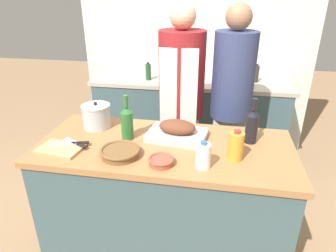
# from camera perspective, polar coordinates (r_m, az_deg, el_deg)

# --- Properties ---
(ground_plane) EXTENTS (12.00, 12.00, 0.00)m
(ground_plane) POSITION_cam_1_polar(r_m,az_deg,el_deg) (2.45, -0.48, -22.93)
(ground_plane) COLOR #9E7A56
(kitchen_island) EXTENTS (1.59, 0.72, 0.92)m
(kitchen_island) POSITION_cam_1_polar(r_m,az_deg,el_deg) (2.13, -0.53, -14.53)
(kitchen_island) COLOR #3D565B
(kitchen_island) RESTS_ON ground_plane
(back_counter) EXTENTS (2.11, 0.60, 0.92)m
(back_counter) POSITION_cam_1_polar(r_m,az_deg,el_deg) (3.41, 4.14, 1.38)
(back_counter) COLOR #3D565B
(back_counter) RESTS_ON ground_plane
(back_wall) EXTENTS (2.61, 0.10, 2.55)m
(back_wall) POSITION_cam_1_polar(r_m,az_deg,el_deg) (3.52, 5.22, 15.89)
(back_wall) COLOR silver
(back_wall) RESTS_ON ground_plane
(roasting_pan) EXTENTS (0.40, 0.29, 0.13)m
(roasting_pan) POSITION_cam_1_polar(r_m,az_deg,el_deg) (1.93, 1.75, -1.08)
(roasting_pan) COLOR #BCBCC1
(roasting_pan) RESTS_ON kitchen_island
(wicker_basket) EXTENTS (0.24, 0.24, 0.05)m
(wicker_basket) POSITION_cam_1_polar(r_m,az_deg,el_deg) (1.76, -9.07, -4.88)
(wicker_basket) COLOR brown
(wicker_basket) RESTS_ON kitchen_island
(cutting_board) EXTENTS (0.28, 0.21, 0.02)m
(cutting_board) POSITION_cam_1_polar(r_m,az_deg,el_deg) (1.92, -19.85, -4.11)
(cutting_board) COLOR tan
(cutting_board) RESTS_ON kitchen_island
(stock_pot) EXTENTS (0.20, 0.20, 0.19)m
(stock_pot) POSITION_cam_1_polar(r_m,az_deg,el_deg) (2.14, -13.45, 1.87)
(stock_pot) COLOR #B7B7BC
(stock_pot) RESTS_ON kitchen_island
(mixing_bowl) EXTENTS (0.15, 0.15, 0.04)m
(mixing_bowl) POSITION_cam_1_polar(r_m,az_deg,el_deg) (1.66, -1.32, -6.62)
(mixing_bowl) COLOR #A84C38
(mixing_bowl) RESTS_ON kitchen_island
(juice_jug) EXTENTS (0.09, 0.09, 0.18)m
(juice_jug) POSITION_cam_1_polar(r_m,az_deg,el_deg) (1.73, 12.80, -3.72)
(juice_jug) COLOR orange
(juice_jug) RESTS_ON kitchen_island
(milk_jug) EXTENTS (0.08, 0.08, 0.16)m
(milk_jug) POSITION_cam_1_polar(r_m,az_deg,el_deg) (1.63, 6.74, -5.62)
(milk_jug) COLOR white
(milk_jug) RESTS_ON kitchen_island
(wine_bottle_green) EXTENTS (0.08, 0.08, 0.29)m
(wine_bottle_green) POSITION_cam_1_polar(r_m,az_deg,el_deg) (1.92, -7.81, 0.76)
(wine_bottle_green) COLOR #28662D
(wine_bottle_green) RESTS_ON kitchen_island
(wine_bottle_dark) EXTENTS (0.08, 0.08, 0.29)m
(wine_bottle_dark) POSITION_cam_1_polar(r_m,az_deg,el_deg) (1.93, 15.67, 0.11)
(wine_bottle_dark) COLOR black
(wine_bottle_dark) RESTS_ON kitchen_island
(wine_glass_left) EXTENTS (0.07, 0.07, 0.12)m
(wine_glass_left) POSITION_cam_1_polar(r_m,az_deg,el_deg) (1.89, 12.95, -1.29)
(wine_glass_left) COLOR silver
(wine_glass_left) RESTS_ON kitchen_island
(knife_chef) EXTENTS (0.24, 0.09, 0.01)m
(knife_chef) POSITION_cam_1_polar(r_m,az_deg,el_deg) (1.94, -17.99, -3.18)
(knife_chef) COLOR #B7B7BC
(knife_chef) RESTS_ON cutting_board
(knife_paring) EXTENTS (0.19, 0.11, 0.01)m
(knife_paring) POSITION_cam_1_polar(r_m,az_deg,el_deg) (1.93, -17.09, -3.14)
(knife_paring) COLOR #B7B7BC
(knife_paring) RESTS_ON cutting_board
(condiment_bottle_tall) EXTENTS (0.06, 0.06, 0.19)m
(condiment_bottle_tall) POSITION_cam_1_polar(r_m,az_deg,el_deg) (3.23, -3.79, 10.26)
(condiment_bottle_tall) COLOR #234C28
(condiment_bottle_tall) RESTS_ON back_counter
(condiment_bottle_short) EXTENTS (0.05, 0.05, 0.19)m
(condiment_bottle_short) POSITION_cam_1_polar(r_m,az_deg,el_deg) (3.27, 16.45, 9.51)
(condiment_bottle_short) COLOR #332D28
(condiment_bottle_short) RESTS_ON back_counter
(person_cook_aproned) EXTENTS (0.37, 0.38, 1.72)m
(person_cook_aproned) POSITION_cam_1_polar(r_m,az_deg,el_deg) (2.53, 2.45, 4.79)
(person_cook_aproned) COLOR beige
(person_cook_aproned) RESTS_ON ground_plane
(person_cook_guest) EXTENTS (0.34, 0.34, 1.72)m
(person_cook_guest) POSITION_cam_1_polar(r_m,az_deg,el_deg) (2.56, 11.91, 4.63)
(person_cook_guest) COLOR beige
(person_cook_guest) RESTS_ON ground_plane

